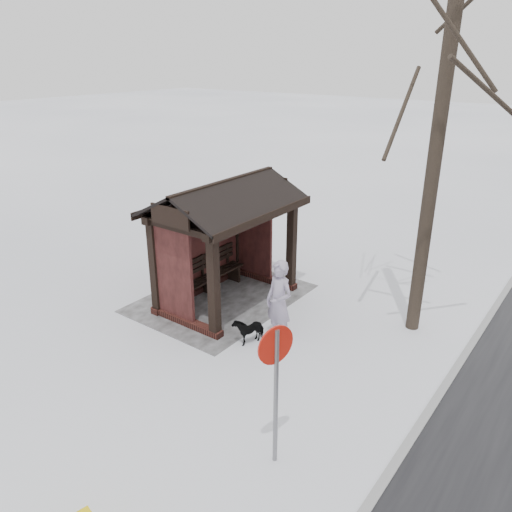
# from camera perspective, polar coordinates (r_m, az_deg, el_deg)

# --- Properties ---
(ground) EXTENTS (120.00, 120.00, 0.00)m
(ground) POSITION_cam_1_polar(r_m,az_deg,el_deg) (12.63, -3.24, -5.09)
(ground) COLOR white
(ground) RESTS_ON ground
(kerb) EXTENTS (120.00, 0.15, 0.06)m
(kerb) POSITION_cam_1_polar(r_m,az_deg,el_deg) (10.46, 21.23, -13.00)
(kerb) COLOR gray
(kerb) RESTS_ON ground
(trampled_patch) EXTENTS (4.20, 3.20, 0.02)m
(trampled_patch) POSITION_cam_1_polar(r_m,az_deg,el_deg) (12.74, -3.94, -4.81)
(trampled_patch) COLOR #97969C
(trampled_patch) RESTS_ON ground
(bus_shelter) EXTENTS (3.60, 2.40, 3.09)m
(bus_shelter) POSITION_cam_1_polar(r_m,az_deg,el_deg) (11.89, -4.05, 4.44)
(bus_shelter) COLOR #3A1915
(bus_shelter) RESTS_ON ground
(tree_near) EXTENTS (3.42, 3.42, 9.03)m
(tree_near) POSITION_cam_1_polar(r_m,az_deg,el_deg) (10.52, 21.49, 22.86)
(tree_near) COLOR black
(tree_near) RESTS_ON ground
(pedestrian) EXTENTS (0.57, 0.75, 1.85)m
(pedestrian) POSITION_cam_1_polar(r_m,az_deg,el_deg) (10.51, 2.64, -5.32)
(pedestrian) COLOR #A396B0
(pedestrian) RESTS_ON ground
(dog) EXTENTS (0.75, 0.50, 0.59)m
(dog) POSITION_cam_1_polar(r_m,az_deg,el_deg) (10.80, -0.84, -8.35)
(dog) COLOR black
(dog) RESTS_ON ground
(road_sign) EXTENTS (0.58, 0.21, 2.34)m
(road_sign) POSITION_cam_1_polar(r_m,az_deg,el_deg) (7.19, 2.23, -12.53)
(road_sign) COLOR slate
(road_sign) RESTS_ON ground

